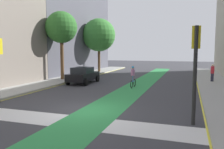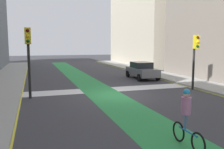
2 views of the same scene
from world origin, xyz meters
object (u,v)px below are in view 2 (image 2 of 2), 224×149
Objects in this scene: traffic_signal_near_left at (195,52)px; cyclist_in_lane at (187,117)px; traffic_signal_near_right at (28,49)px; car_grey_left_near at (142,70)px.

cyclist_in_lane is (6.34, 8.20, -1.77)m from traffic_signal_near_left.
cyclist_in_lane is (-4.78, 8.80, -1.97)m from traffic_signal_near_right.
cyclist_in_lane is at bearing 52.31° from traffic_signal_near_left.
car_grey_left_near is at bearing -149.83° from traffic_signal_near_right.
car_grey_left_near is 2.29× the size of cyclist_in_lane.
traffic_signal_near_right is at bearing 30.17° from car_grey_left_near.
traffic_signal_near_left is at bearing -127.69° from cyclist_in_lane.
car_grey_left_near is 15.54m from cyclist_in_lane.
cyclist_in_lane is (5.25, 14.63, 0.17)m from car_grey_left_near.
traffic_signal_near_left is 0.91× the size of car_grey_left_near.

